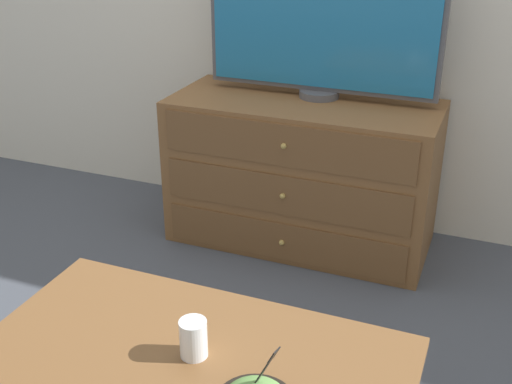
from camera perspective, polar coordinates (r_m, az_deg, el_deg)
name	(u,v)px	position (r m, az deg, el deg)	size (l,w,h in m)	color
ground_plane	(319,212)	(3.28, 5.61, -1.82)	(12.00, 12.00, 0.00)	#474C56
dresser	(302,173)	(2.89, 4.11, 1.70)	(1.16, 0.53, 0.67)	brown
tv	(323,18)	(2.77, 5.94, 15.16)	(1.01, 0.17, 0.67)	#515156
coffee_table	(188,384)	(1.59, -6.10, -16.63)	(1.03, 0.61, 0.49)	brown
drink_cup	(194,340)	(1.55, -5.57, -13.00)	(0.07, 0.07, 0.10)	beige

